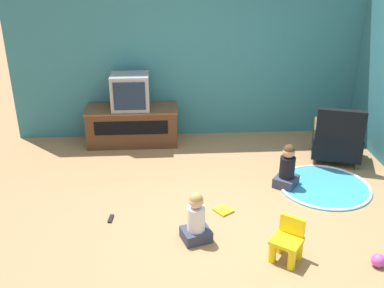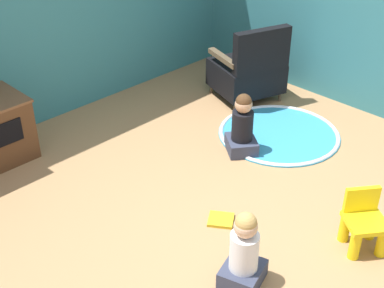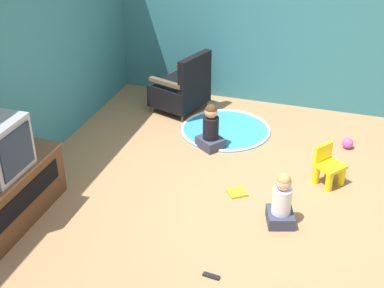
{
  "view_description": "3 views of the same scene",
  "coord_description": "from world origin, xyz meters",
  "px_view_note": "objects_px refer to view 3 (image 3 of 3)",
  "views": [
    {
      "loc": [
        -0.68,
        -4.24,
        2.86
      ],
      "look_at": [
        -0.39,
        0.4,
        0.75
      ],
      "focal_mm": 42.0,
      "sensor_mm": 36.0,
      "label": 1
    },
    {
      "loc": [
        -2.42,
        -1.93,
        2.6
      ],
      "look_at": [
        -0.26,
        0.23,
        0.74
      ],
      "focal_mm": 50.0,
      "sensor_mm": 36.0,
      "label": 2
    },
    {
      "loc": [
        -4.64,
        -0.84,
        3.22
      ],
      "look_at": [
        -0.42,
        0.52,
        0.73
      ],
      "focal_mm": 50.0,
      "sensor_mm": 36.0,
      "label": 3
    }
  ],
  "objects_px": {
    "black_armchair": "(182,89)",
    "toy_ball": "(348,143)",
    "tv_cabinet": "(3,196)",
    "child_watching_left": "(211,129)",
    "yellow_kid_chair": "(328,168)",
    "remote_control": "(211,276)",
    "book": "(237,193)",
    "child_watching_center": "(282,202)"
  },
  "relations": [
    {
      "from": "child_watching_left",
      "to": "remote_control",
      "type": "distance_m",
      "value": 2.26
    },
    {
      "from": "child_watching_center",
      "to": "book",
      "type": "xyz_separation_m",
      "value": [
        0.35,
        0.51,
        -0.23
      ]
    },
    {
      "from": "yellow_kid_chair",
      "to": "remote_control",
      "type": "distance_m",
      "value": 1.97
    },
    {
      "from": "tv_cabinet",
      "to": "child_watching_left",
      "type": "height_order",
      "value": "child_watching_left"
    },
    {
      "from": "tv_cabinet",
      "to": "toy_ball",
      "type": "relative_size",
      "value": 10.26
    },
    {
      "from": "toy_ball",
      "to": "remote_control",
      "type": "distance_m",
      "value": 2.81
    },
    {
      "from": "tv_cabinet",
      "to": "child_watching_left",
      "type": "bearing_deg",
      "value": -36.23
    },
    {
      "from": "tv_cabinet",
      "to": "remote_control",
      "type": "relative_size",
      "value": 8.91
    },
    {
      "from": "child_watching_center",
      "to": "toy_ball",
      "type": "relative_size",
      "value": 4.2
    },
    {
      "from": "child_watching_left",
      "to": "remote_control",
      "type": "relative_size",
      "value": 3.74
    },
    {
      "from": "child_watching_left",
      "to": "book",
      "type": "xyz_separation_m",
      "value": [
        -0.87,
        -0.54,
        -0.24
      ]
    },
    {
      "from": "child_watching_left",
      "to": "toy_ball",
      "type": "distance_m",
      "value": 1.67
    },
    {
      "from": "child_watching_left",
      "to": "book",
      "type": "relative_size",
      "value": 2.26
    },
    {
      "from": "black_armchair",
      "to": "toy_ball",
      "type": "distance_m",
      "value": 2.3
    },
    {
      "from": "child_watching_center",
      "to": "book",
      "type": "height_order",
      "value": "child_watching_center"
    },
    {
      "from": "child_watching_left",
      "to": "black_armchair",
      "type": "bearing_deg",
      "value": -17.17
    },
    {
      "from": "yellow_kid_chair",
      "to": "child_watching_left",
      "type": "bearing_deg",
      "value": 112.5
    },
    {
      "from": "child_watching_left",
      "to": "book",
      "type": "bearing_deg",
      "value": 157.81
    },
    {
      "from": "black_armchair",
      "to": "toy_ball",
      "type": "height_order",
      "value": "black_armchair"
    },
    {
      "from": "child_watching_left",
      "to": "book",
      "type": "height_order",
      "value": "child_watching_left"
    },
    {
      "from": "black_armchair",
      "to": "yellow_kid_chair",
      "type": "bearing_deg",
      "value": 77.49
    },
    {
      "from": "book",
      "to": "remote_control",
      "type": "distance_m",
      "value": 1.29
    },
    {
      "from": "remote_control",
      "to": "child_watching_left",
      "type": "bearing_deg",
      "value": -67.6
    },
    {
      "from": "remote_control",
      "to": "black_armchair",
      "type": "bearing_deg",
      "value": -60.83
    },
    {
      "from": "yellow_kid_chair",
      "to": "book",
      "type": "xyz_separation_m",
      "value": [
        -0.51,
        0.88,
        -0.17
      ]
    },
    {
      "from": "black_armchair",
      "to": "remote_control",
      "type": "relative_size",
      "value": 5.48
    },
    {
      "from": "child_watching_left",
      "to": "toy_ball",
      "type": "height_order",
      "value": "child_watching_left"
    },
    {
      "from": "toy_ball",
      "to": "yellow_kid_chair",
      "type": "bearing_deg",
      "value": 168.97
    },
    {
      "from": "black_armchair",
      "to": "toy_ball",
      "type": "relative_size",
      "value": 6.31
    },
    {
      "from": "child_watching_center",
      "to": "book",
      "type": "bearing_deg",
      "value": 37.83
    },
    {
      "from": "yellow_kid_chair",
      "to": "toy_ball",
      "type": "relative_size",
      "value": 3.24
    },
    {
      "from": "tv_cabinet",
      "to": "toy_ball",
      "type": "bearing_deg",
      "value": -50.74
    },
    {
      "from": "tv_cabinet",
      "to": "toy_ball",
      "type": "xyz_separation_m",
      "value": [
        2.51,
        -3.07,
        -0.23
      ]
    },
    {
      "from": "yellow_kid_chair",
      "to": "child_watching_center",
      "type": "height_order",
      "value": "child_watching_center"
    },
    {
      "from": "tv_cabinet",
      "to": "remote_control",
      "type": "bearing_deg",
      "value": -93.7
    },
    {
      "from": "tv_cabinet",
      "to": "child_watching_left",
      "type": "distance_m",
      "value": 2.5
    },
    {
      "from": "yellow_kid_chair",
      "to": "remote_control",
      "type": "height_order",
      "value": "yellow_kid_chair"
    },
    {
      "from": "yellow_kid_chair",
      "to": "book",
      "type": "bearing_deg",
      "value": 156.76
    },
    {
      "from": "yellow_kid_chair",
      "to": "child_watching_left",
      "type": "relative_size",
      "value": 0.75
    },
    {
      "from": "black_armchair",
      "to": "remote_control",
      "type": "distance_m",
      "value": 3.31
    },
    {
      "from": "tv_cabinet",
      "to": "yellow_kid_chair",
      "type": "height_order",
      "value": "tv_cabinet"
    },
    {
      "from": "toy_ball",
      "to": "tv_cabinet",
      "type": "bearing_deg",
      "value": 129.26
    }
  ]
}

